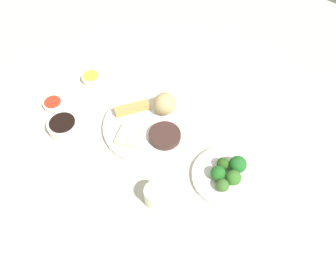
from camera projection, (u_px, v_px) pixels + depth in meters
tabletop at (140, 133)px, 1.07m from camera, size 2.20×2.20×0.02m
main_plate at (148, 125)px, 1.07m from camera, size 0.29×0.29×0.02m
rice_scoop at (165, 104)px, 1.06m from camera, size 0.07×0.07×0.07m
spring_roll at (132, 108)px, 1.08m from camera, size 0.08×0.11×0.03m
crab_rangoon_wonton at (130, 136)px, 1.03m from camera, size 0.10×0.10×0.01m
stir_fry_heap at (165, 136)px, 1.02m from camera, size 0.10×0.10×0.02m
broccoli_plate at (225, 176)px, 0.96m from camera, size 0.20×0.20×0.01m
broccoli_floret_0 at (223, 164)px, 0.96m from camera, size 0.04×0.04×0.04m
broccoli_floret_1 at (233, 178)px, 0.93m from camera, size 0.04×0.04×0.04m
broccoli_floret_2 at (238, 164)px, 0.95m from camera, size 0.05×0.05×0.05m
broccoli_floret_3 at (218, 173)px, 0.93m from camera, size 0.04×0.04×0.04m
broccoli_floret_4 at (223, 184)px, 0.92m from camera, size 0.04×0.04×0.04m
soy_sauce_bowl at (64, 126)px, 1.05m from camera, size 0.10×0.10×0.04m
soy_sauce_bowl_liquid at (62, 122)px, 1.04m from camera, size 0.08×0.08×0.00m
sauce_ramekin_sweet_and_sour at (54, 104)px, 1.12m from camera, size 0.07×0.07×0.02m
sauce_ramekin_sweet_and_sour_liquid at (53, 102)px, 1.11m from camera, size 0.06×0.06×0.00m
sauce_ramekin_hot_mustard at (91, 78)px, 1.19m from camera, size 0.07×0.07×0.02m
sauce_ramekin_hot_mustard_liquid at (91, 76)px, 1.18m from camera, size 0.06×0.06×0.00m
teacup at (156, 195)px, 0.90m from camera, size 0.06×0.06×0.06m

